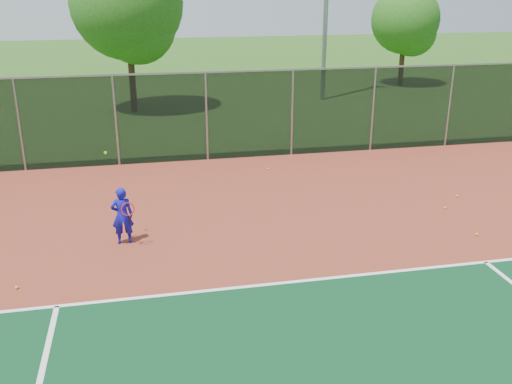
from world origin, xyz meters
TOP-DOWN VIEW (x-y plane):
  - ground at (0.00, 0.00)m, footprint 120.00×120.00m
  - court_apron at (0.00, 2.00)m, footprint 30.00×20.00m
  - fence_back at (0.00, 12.00)m, footprint 30.00×0.06m
  - tennis_player at (-5.77, 5.65)m, footprint 0.59×0.59m
  - practice_ball_0 at (-7.87, 3.86)m, footprint 0.07×0.07m
  - practice_ball_1 at (3.51, 6.83)m, footprint 0.07×0.07m
  - practice_ball_2 at (2.59, 4.32)m, footprint 0.07×0.07m
  - practice_ball_3 at (2.74, 6.08)m, footprint 0.07×0.07m
  - practice_ball_4 at (-1.22, 10.42)m, footprint 0.07×0.07m
  - tree_back_left at (-5.35, 20.66)m, footprint 5.10×5.10m
  - tree_back_mid at (10.37, 24.98)m, footprint 3.94×3.94m

SIDE VIEW (x-z plane):
  - ground at x=0.00m, z-range 0.00..0.00m
  - court_apron at x=0.00m, z-range 0.00..0.02m
  - practice_ball_0 at x=-7.87m, z-range 0.02..0.09m
  - practice_ball_1 at x=3.51m, z-range 0.02..0.09m
  - practice_ball_2 at x=2.59m, z-range 0.02..0.09m
  - practice_ball_3 at x=2.74m, z-range 0.02..0.09m
  - practice_ball_4 at x=-1.22m, z-range 0.02..0.09m
  - tennis_player at x=-5.77m, z-range -0.40..1.83m
  - fence_back at x=0.00m, z-range 0.05..3.08m
  - tree_back_mid at x=10.37m, z-range 0.74..6.52m
  - tree_back_left at x=-5.35m, z-range 0.96..8.44m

